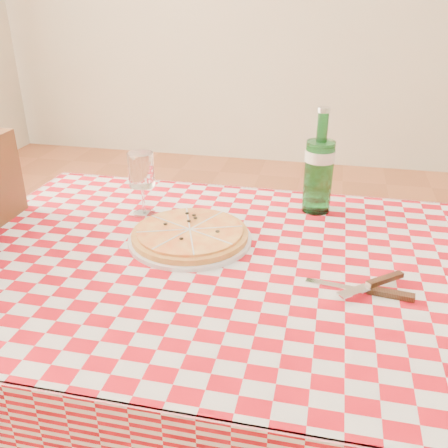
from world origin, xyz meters
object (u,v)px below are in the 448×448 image
(water_bottle, at_px, (320,161))
(wine_glass, at_px, (142,184))
(pizza_plate, at_px, (190,234))
(dining_table, at_px, (227,297))

(water_bottle, height_order, wine_glass, water_bottle)
(pizza_plate, xyz_separation_m, water_bottle, (0.29, 0.25, 0.12))
(pizza_plate, bearing_deg, wine_glass, 143.30)
(dining_table, height_order, water_bottle, water_bottle)
(wine_glass, bearing_deg, water_bottle, 15.82)
(water_bottle, bearing_deg, pizza_plate, -138.97)
(water_bottle, relative_size, wine_glass, 1.65)
(pizza_plate, bearing_deg, water_bottle, 41.03)
(water_bottle, bearing_deg, wine_glass, -164.18)
(pizza_plate, distance_m, wine_glass, 0.21)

